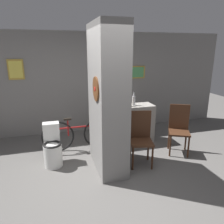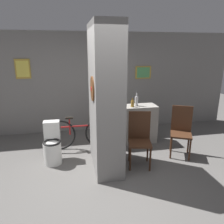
# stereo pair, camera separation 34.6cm
# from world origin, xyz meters

# --- Properties ---
(ground_plane) EXTENTS (14.00, 14.00, 0.00)m
(ground_plane) POSITION_xyz_m (0.00, 0.00, 0.00)
(ground_plane) COLOR #5B5956
(wall_back) EXTENTS (8.00, 0.09, 2.60)m
(wall_back) POSITION_xyz_m (0.00, 2.63, 1.30)
(wall_back) COLOR gray
(wall_back) RESTS_ON ground_plane
(pillar_center) EXTENTS (0.51, 1.14, 2.60)m
(pillar_center) POSITION_xyz_m (0.11, 0.57, 1.30)
(pillar_center) COLOR gray
(pillar_center) RESTS_ON ground_plane
(counter_shelf) EXTENTS (1.24, 0.44, 0.90)m
(counter_shelf) POSITION_xyz_m (0.86, 1.55, 0.45)
(counter_shelf) COLOR gray
(counter_shelf) RESTS_ON ground_plane
(toilet) EXTENTS (0.35, 0.51, 0.80)m
(toilet) POSITION_xyz_m (-0.89, 0.91, 0.34)
(toilet) COLOR silver
(toilet) RESTS_ON ground_plane
(chair_near_pillar) EXTENTS (0.50, 0.50, 1.04)m
(chair_near_pillar) POSITION_xyz_m (0.75, 0.51, 0.56)
(chair_near_pillar) COLOR #422616
(chair_near_pillar) RESTS_ON ground_plane
(chair_by_doorway) EXTENTS (0.56, 0.56, 1.04)m
(chair_by_doorway) POSITION_xyz_m (1.74, 0.75, 0.56)
(chair_by_doorway) COLOR #422616
(chair_by_doorway) RESTS_ON ground_plane
(bicycle) EXTENTS (1.60, 0.42, 0.75)m
(bicycle) POSITION_xyz_m (-0.32, 1.44, 0.36)
(bicycle) COLOR black
(bicycle) RESTS_ON ground_plane
(bottle_tall) EXTENTS (0.08, 0.08, 0.34)m
(bottle_tall) POSITION_xyz_m (1.00, 1.54, 1.02)
(bottle_tall) COLOR silver
(bottle_tall) RESTS_ON counter_shelf
(bottle_short) EXTENTS (0.08, 0.08, 0.23)m
(bottle_short) POSITION_xyz_m (0.88, 1.47, 0.98)
(bottle_short) COLOR olive
(bottle_short) RESTS_ON counter_shelf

